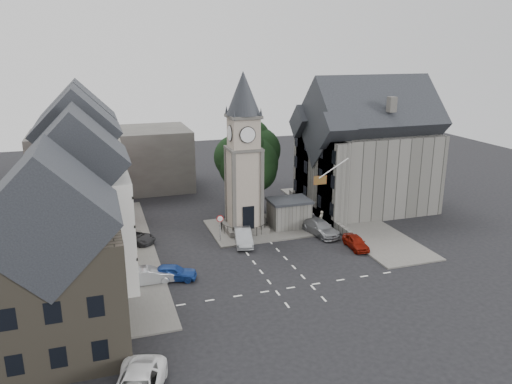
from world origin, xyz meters
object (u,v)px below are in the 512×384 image
object	(u,v)px
clock_tower	(244,154)
pedestrian	(321,219)
stone_shelter	(289,213)
car_east_red	(356,242)
car_west_blue	(173,272)

from	to	relation	value
clock_tower	pedestrian	world-z (taller)	clock_tower
clock_tower	stone_shelter	size ratio (longest dim) A/B	3.78
stone_shelter	car_east_red	xyz separation A→B (m)	(3.90, -7.39, -0.93)
stone_shelter	car_west_blue	xyz separation A→B (m)	(-13.69, -8.67, -0.88)
car_west_blue	stone_shelter	bearing A→B (deg)	-41.17
stone_shelter	car_west_blue	bearing A→B (deg)	-147.67
pedestrian	clock_tower	bearing A→B (deg)	-43.58
stone_shelter	pedestrian	xyz separation A→B (m)	(3.20, -1.16, -0.63)
car_east_red	pedestrian	size ratio (longest dim) A/B	1.98
car_west_blue	pedestrian	world-z (taller)	pedestrian
stone_shelter	clock_tower	bearing A→B (deg)	174.16
car_east_red	stone_shelter	bearing A→B (deg)	120.86
car_east_red	pedestrian	world-z (taller)	pedestrian
clock_tower	car_east_red	xyz separation A→B (m)	(8.70, -7.88, -7.50)
clock_tower	stone_shelter	xyz separation A→B (m)	(4.80, -0.49, -6.57)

